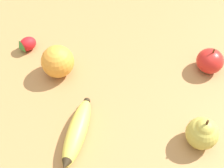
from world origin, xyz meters
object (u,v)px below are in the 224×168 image
at_px(pear, 202,133).
at_px(strawberry, 27,44).
at_px(banana, 77,132).
at_px(orange, 58,61).
at_px(apple, 210,61).

bearing_deg(pear, strawberry, -18.83).
bearing_deg(banana, pear, 100.19).
xyz_separation_m(orange, pear, (-0.38, 0.11, -0.00)).
height_order(orange, apple, orange).
height_order(banana, strawberry, banana).
relative_size(orange, apple, 1.12).
bearing_deg(apple, orange, 16.19).
relative_size(banana, orange, 2.25).
distance_m(banana, pear, 0.28).
xyz_separation_m(pear, apple, (-0.00, -0.22, -0.01)).
bearing_deg(apple, banana, 45.73).
height_order(banana, pear, pear).
distance_m(banana, apple, 0.39).
relative_size(pear, apple, 1.19).
relative_size(banana, strawberry, 3.00).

